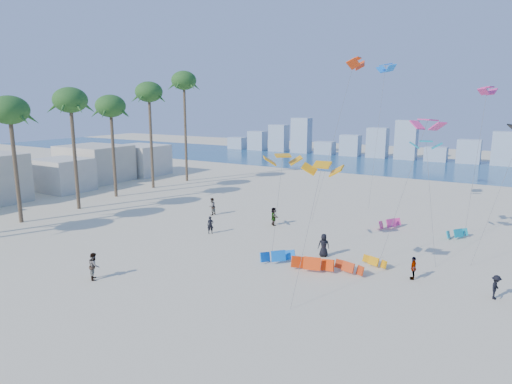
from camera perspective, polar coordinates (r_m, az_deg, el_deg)
The scene contains 10 objects.
ground at distance 30.74m, azimuth -21.03°, elevation -12.89°, with size 220.00×220.00×0.00m, color beige.
ocean at distance 92.52m, azimuth 16.37°, elevation 3.43°, with size 220.00×220.00×0.00m, color navy.
kitesurfer_near at distance 42.38m, azimuth -5.87°, elevation -4.24°, with size 0.61×0.40×1.67m, color black.
kitesurfer_mid at distance 33.67m, azimuth -20.03°, elevation -8.89°, with size 0.93×0.73×1.92m, color gray.
kitesurfers_far at distance 39.80m, azimuth 7.51°, elevation -5.24°, with size 31.18×9.31×1.91m.
grounded_kites at distance 37.39m, azimuth 12.71°, elevation -7.26°, with size 13.78×17.03×1.02m.
flying_kites at distance 42.31m, azimuth 20.27°, elevation 10.56°, with size 25.67×33.63×17.19m.
palm_row at distance 55.40m, azimuth -23.01°, elevation 10.53°, with size 5.37×44.80×16.85m.
beachfront_buildings at distance 68.39m, azimuth -25.19°, elevation 2.34°, with size 11.50×43.00×6.00m.
distant_skyline at distance 102.11m, azimuth 17.25°, elevation 5.85°, with size 85.00×3.00×8.40m.
Camera 1 is at (22.54, -16.89, 12.32)m, focal length 31.20 mm.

